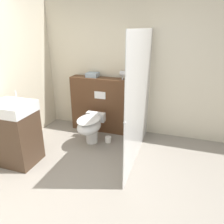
% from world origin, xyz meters
% --- Properties ---
extents(ground_plane, '(12.00, 12.00, 0.00)m').
position_xyz_m(ground_plane, '(0.00, 0.00, 0.00)').
color(ground_plane, gray).
extents(wall_back, '(8.00, 0.06, 2.50)m').
position_xyz_m(wall_back, '(0.00, 2.22, 1.25)').
color(wall_back, beige).
rests_on(wall_back, ground_plane).
extents(partition_panel, '(1.25, 0.27, 1.08)m').
position_xyz_m(partition_panel, '(-0.17, 2.02, 0.54)').
color(partition_panel, '#51331E').
rests_on(partition_panel, ground_plane).
extents(shower_glass, '(0.04, 1.77, 1.96)m').
position_xyz_m(shower_glass, '(0.70, 1.30, 0.98)').
color(shower_glass, silver).
rests_on(shower_glass, ground_plane).
extents(toilet, '(0.39, 0.64, 0.50)m').
position_xyz_m(toilet, '(-0.18, 1.42, 0.34)').
color(toilet, white).
rests_on(toilet, ground_plane).
extents(sink_vanity, '(0.59, 0.50, 1.11)m').
position_xyz_m(sink_vanity, '(-1.01, 0.55, 0.49)').
color(sink_vanity, '#473323').
rests_on(sink_vanity, ground_plane).
extents(hair_drier, '(0.19, 0.09, 0.16)m').
position_xyz_m(hair_drier, '(0.28, 2.00, 1.19)').
color(hair_drier, '#B7B7BC').
rests_on(hair_drier, partition_panel).
extents(folded_towel, '(0.22, 0.20, 0.08)m').
position_xyz_m(folded_towel, '(-0.37, 2.04, 1.12)').
color(folded_towel, '#8C9EAD').
rests_on(folded_towel, partition_panel).
extents(spare_toilet_roll, '(0.11, 0.11, 0.10)m').
position_xyz_m(spare_toilet_roll, '(0.11, 1.56, 0.05)').
color(spare_toilet_roll, white).
rests_on(spare_toilet_roll, ground_plane).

